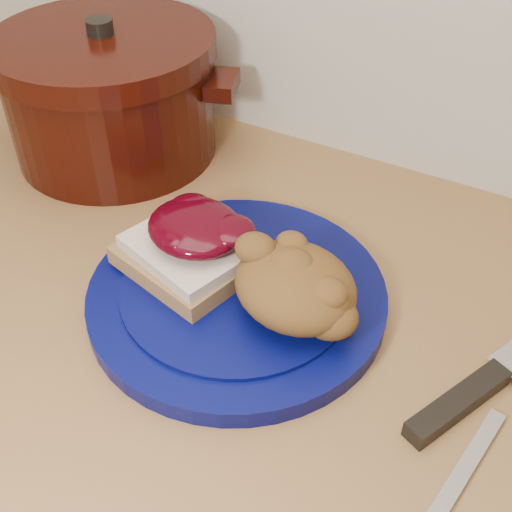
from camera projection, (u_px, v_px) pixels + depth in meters
The scene contains 7 objects.
plate at pixel (237, 295), 0.63m from camera, with size 0.29×0.29×0.02m, color #05094A.
sandwich at pixel (192, 243), 0.62m from camera, with size 0.15×0.13×0.06m.
stuffing_mound at pixel (295, 286), 0.57m from camera, with size 0.12×0.10×0.06m, color brown.
chef_knife at pixel (489, 380), 0.55m from camera, with size 0.15×0.28×0.02m.
butter_knife at pixel (454, 486), 0.48m from camera, with size 0.17×0.01×0.00m, color silver.
dutch_oven at pixel (111, 94), 0.80m from camera, with size 0.34×0.34×0.17m.
pepper_grinder at pixel (106, 90), 0.83m from camera, with size 0.06×0.06×0.13m.
Camera 1 is at (0.24, 1.11, 1.35)m, focal length 45.00 mm.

